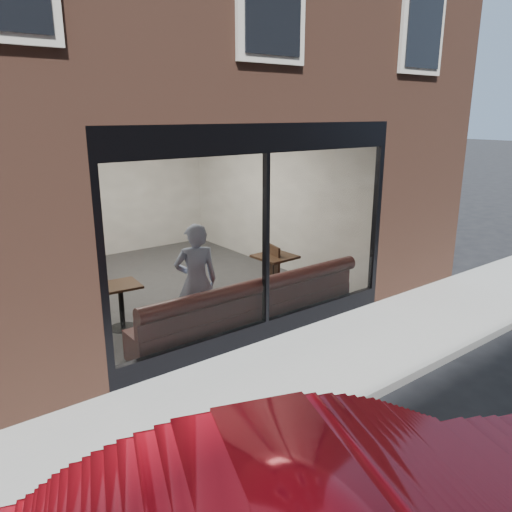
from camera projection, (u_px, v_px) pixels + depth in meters
ground at (370, 396)px, 6.09m from camera, size 120.00×120.00×0.00m
sidewalk_near at (313, 364)px, 6.85m from camera, size 40.00×2.00×0.01m
kerb_near at (374, 394)px, 6.03m from camera, size 40.00×0.10×0.12m
host_building_pier_right at (238, 177)px, 13.94m from camera, size 2.50×12.00×3.20m
host_building_backfill at (68, 177)px, 14.03m from camera, size 5.00×6.00×3.20m
cafe_floor at (173, 286)px, 9.89m from camera, size 6.00×6.00×0.00m
cafe_ceiling at (165, 121)px, 9.02m from camera, size 6.00×6.00×0.00m
cafe_wall_back at (109, 189)px, 11.74m from camera, size 5.00×0.00×5.00m
cafe_wall_left at (30, 225)px, 8.00m from camera, size 0.00×6.00×6.00m
cafe_wall_right at (271, 195)px, 10.92m from camera, size 0.00×6.00×6.00m
storefront_kick at (265, 329)px, 7.61m from camera, size 5.00×0.10×0.30m
storefront_header at (267, 138)px, 6.82m from camera, size 5.00×0.10×0.40m
storefront_mullion at (266, 241)px, 7.22m from camera, size 0.06×0.10×2.50m
storefront_glass at (267, 241)px, 7.20m from camera, size 4.80×0.00×4.80m
banquette at (250, 317)px, 7.89m from camera, size 4.00×0.55×0.45m
person at (196, 281)px, 7.50m from camera, size 0.76×0.63×1.78m
cafe_table_left at (120, 285)px, 7.78m from camera, size 0.63×0.63×0.04m
cafe_table_right at (275, 257)px, 9.34m from camera, size 0.71×0.71×0.04m
cafe_chair_left at (94, 310)px, 8.14m from camera, size 0.46×0.46×0.04m
cafe_chair_right at (264, 283)px, 9.42m from camera, size 0.54×0.54×0.04m
wall_poster at (47, 231)px, 7.42m from camera, size 0.02×0.55×0.73m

